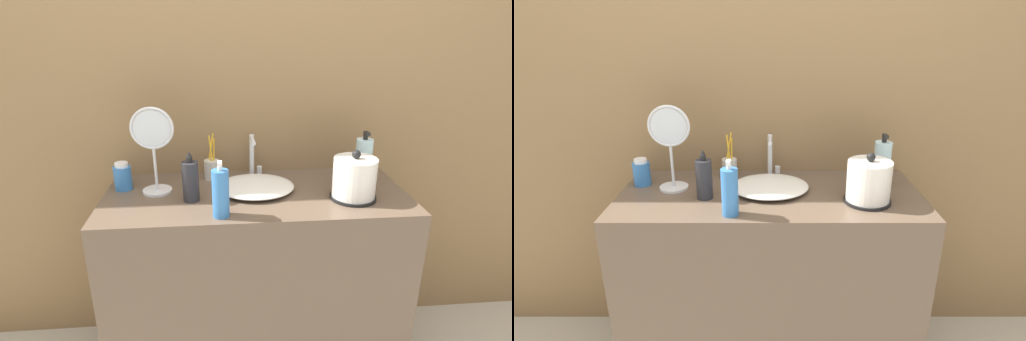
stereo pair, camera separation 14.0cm
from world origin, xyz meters
TOP-DOWN VIEW (x-y plane):
  - wall_back at (0.00, 0.56)m, footprint 6.00×0.04m
  - vanity_counter at (0.00, 0.27)m, footprint 1.26×0.54m
  - sink_basin at (0.00, 0.30)m, footprint 0.33×0.29m
  - faucet at (0.01, 0.48)m, footprint 0.06×0.13m
  - electric_kettle at (0.39, 0.18)m, footprint 0.19×0.19m
  - toothbrush_cup at (-0.19, 0.45)m, footprint 0.07×0.07m
  - lotion_bottle at (-0.15, 0.07)m, footprint 0.06×0.06m
  - shampoo_bottle at (-0.26, 0.22)m, footprint 0.07×0.07m
  - mouthwash_bottle at (0.48, 0.35)m, footprint 0.07×0.07m
  - hand_cream_bottle at (-0.56, 0.36)m, footprint 0.07×0.07m
  - vanity_mirror at (-0.41, 0.32)m, footprint 0.18×0.12m

SIDE VIEW (x-z plane):
  - vanity_counter at x=0.00m, z-range 0.00..0.87m
  - sink_basin at x=0.00m, z-range 0.87..0.91m
  - toothbrush_cup at x=-0.19m, z-range 0.82..1.03m
  - hand_cream_bottle at x=-0.56m, z-range 0.87..0.99m
  - electric_kettle at x=0.39m, z-range 0.85..1.05m
  - shampoo_bottle at x=-0.26m, z-range 0.85..1.06m
  - lotion_bottle at x=-0.15m, z-range 0.86..1.07m
  - mouthwash_bottle at x=0.48m, z-range 0.86..1.09m
  - faucet at x=0.01m, z-range 0.88..1.07m
  - vanity_mirror at x=-0.41m, z-range 0.89..1.26m
  - wall_back at x=0.00m, z-range 0.00..2.60m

